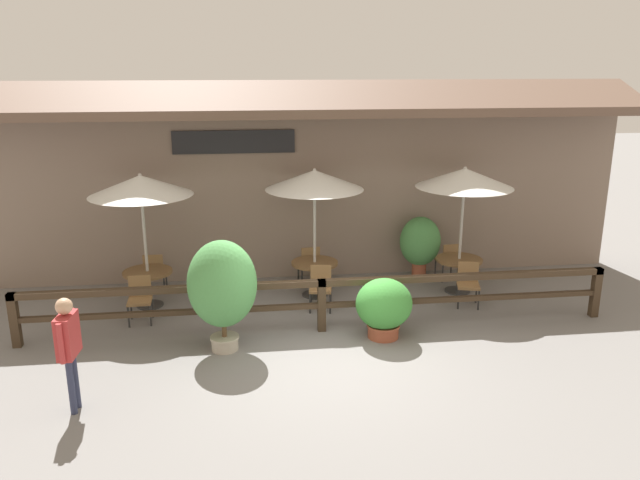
% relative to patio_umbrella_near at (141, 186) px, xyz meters
% --- Properties ---
extents(ground_plane, '(60.00, 60.00, 0.00)m').
position_rel_patio_umbrella_near_xyz_m(ground_plane, '(3.18, -2.63, -2.38)').
color(ground_plane, slate).
extents(building_facade, '(14.28, 1.49, 4.23)m').
position_rel_patio_umbrella_near_xyz_m(building_facade, '(3.18, 1.47, -0.22)').
color(building_facade, gray).
rests_on(building_facade, ground).
extents(patio_railing, '(10.40, 0.14, 0.95)m').
position_rel_patio_umbrella_near_xyz_m(patio_railing, '(3.18, -1.58, -1.69)').
color(patio_railing, '#3D2D1E').
rests_on(patio_railing, ground).
extents(patio_umbrella_near, '(1.93, 1.93, 2.62)m').
position_rel_patio_umbrella_near_xyz_m(patio_umbrella_near, '(0.00, 0.00, 0.00)').
color(patio_umbrella_near, '#B7B2A8').
rests_on(patio_umbrella_near, ground).
extents(dining_table_near, '(0.94, 0.94, 0.72)m').
position_rel_patio_umbrella_near_xyz_m(dining_table_near, '(0.00, 0.00, -1.81)').
color(dining_table_near, brown).
rests_on(dining_table_near, ground).
extents(chair_near_streetside, '(0.44, 0.44, 0.84)m').
position_rel_patio_umbrella_near_xyz_m(chair_near_streetside, '(-0.05, -0.75, -1.92)').
color(chair_near_streetside, olive).
rests_on(chair_near_streetside, ground).
extents(chair_near_wallside, '(0.42, 0.42, 0.84)m').
position_rel_patio_umbrella_near_xyz_m(chair_near_wallside, '(0.02, 0.75, -1.92)').
color(chair_near_wallside, olive).
rests_on(chair_near_wallside, ground).
extents(patio_umbrella_middle, '(1.93, 1.93, 2.62)m').
position_rel_patio_umbrella_near_xyz_m(patio_umbrella_middle, '(3.26, 0.15, 0.00)').
color(patio_umbrella_middle, '#B7B2A8').
rests_on(patio_umbrella_middle, ground).
extents(dining_table_middle, '(0.94, 0.94, 0.72)m').
position_rel_patio_umbrella_near_xyz_m(dining_table_middle, '(3.26, 0.15, -1.81)').
color(dining_table_middle, brown).
rests_on(dining_table_middle, ground).
extents(chair_middle_streetside, '(0.48, 0.48, 0.84)m').
position_rel_patio_umbrella_near_xyz_m(chair_middle_streetside, '(3.29, -0.56, -1.92)').
color(chair_middle_streetside, olive).
rests_on(chair_middle_streetside, ground).
extents(chair_middle_wallside, '(0.47, 0.47, 0.84)m').
position_rel_patio_umbrella_near_xyz_m(chair_middle_wallside, '(3.23, 0.87, -1.92)').
color(chair_middle_wallside, olive).
rests_on(chair_middle_wallside, ground).
extents(patio_umbrella_far, '(1.93, 1.93, 2.62)m').
position_rel_patio_umbrella_near_xyz_m(patio_umbrella_far, '(6.23, -0.01, 0.00)').
color(patio_umbrella_far, '#B7B2A8').
rests_on(patio_umbrella_far, ground).
extents(dining_table_far, '(0.94, 0.94, 0.72)m').
position_rel_patio_umbrella_near_xyz_m(dining_table_far, '(6.23, -0.01, -1.81)').
color(dining_table_far, brown).
rests_on(dining_table_far, ground).
extents(chair_far_streetside, '(0.51, 0.51, 0.84)m').
position_rel_patio_umbrella_near_xyz_m(chair_far_streetside, '(6.17, -0.73, -1.92)').
color(chair_far_streetside, olive).
rests_on(chair_far_streetside, ground).
extents(chair_far_wallside, '(0.46, 0.46, 0.84)m').
position_rel_patio_umbrella_near_xyz_m(chair_far_wallside, '(6.26, 0.71, -1.92)').
color(chair_far_wallside, olive).
rests_on(chair_far_wallside, ground).
extents(potted_plant_broad_leaf, '(0.97, 0.88, 1.06)m').
position_rel_patio_umbrella_near_xyz_m(potted_plant_broad_leaf, '(4.20, -1.99, -1.82)').
color(potted_plant_broad_leaf, '#9E4C33').
rests_on(potted_plant_broad_leaf, ground).
extents(potted_plant_entrance_palm, '(1.12, 1.01, 1.88)m').
position_rel_patio_umbrella_near_xyz_m(potted_plant_entrance_palm, '(1.49, -2.13, -1.27)').
color(potted_plant_entrance_palm, '#B7AD99').
rests_on(potted_plant_entrance_palm, ground).
extents(potted_plant_small_flowering, '(0.89, 0.80, 1.38)m').
position_rel_patio_umbrella_near_xyz_m(potted_plant_small_flowering, '(5.66, 0.92, -1.58)').
color(potted_plant_small_flowering, '#9E4C33').
rests_on(potted_plant_small_flowering, ground).
extents(pedestrian, '(0.23, 0.58, 1.64)m').
position_rel_patio_umbrella_near_xyz_m(pedestrian, '(-0.50, -3.77, -1.33)').
color(pedestrian, '#2D334C').
rests_on(pedestrian, ground).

